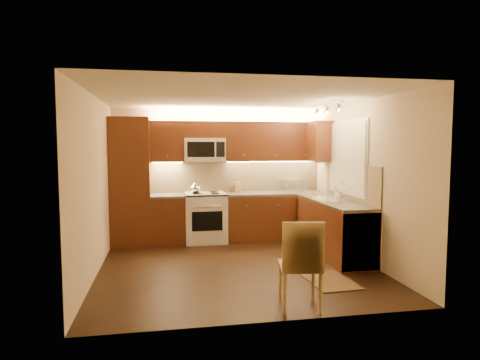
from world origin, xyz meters
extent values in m
cube|color=black|center=(0.00, 0.00, 0.00)|extent=(4.00, 4.00, 0.01)
cube|color=beige|center=(0.00, 0.00, 2.50)|extent=(4.00, 4.00, 0.01)
cube|color=#CBB695|center=(0.00, 2.00, 1.25)|extent=(4.00, 0.01, 2.50)
cube|color=#CBB695|center=(0.00, -2.00, 1.25)|extent=(4.00, 0.01, 2.50)
cube|color=#CBB695|center=(-2.00, 0.00, 1.25)|extent=(0.01, 4.00, 2.50)
cube|color=#CBB695|center=(2.00, 0.00, 1.25)|extent=(0.01, 4.00, 2.50)
cube|color=#4F2911|center=(-1.65, 1.70, 1.15)|extent=(0.70, 0.60, 2.30)
cube|color=#4F2911|center=(-0.99, 1.70, 0.43)|extent=(0.62, 0.60, 0.86)
cube|color=#363431|center=(-0.99, 1.70, 0.88)|extent=(0.62, 0.60, 0.04)
cube|color=#4F2911|center=(1.04, 1.70, 0.43)|extent=(1.92, 0.60, 0.86)
cube|color=#363431|center=(1.04, 1.70, 0.88)|extent=(1.92, 0.60, 0.04)
cube|color=#4F2911|center=(1.70, 0.40, 0.43)|extent=(0.60, 2.00, 0.86)
cube|color=#363431|center=(1.70, 0.40, 0.88)|extent=(0.60, 2.00, 0.04)
cube|color=silver|center=(1.70, -0.30, 0.43)|extent=(0.58, 0.60, 0.84)
cube|color=tan|center=(0.35, 1.99, 1.20)|extent=(3.30, 0.02, 0.60)
cube|color=tan|center=(1.99, 0.40, 1.20)|extent=(0.02, 2.00, 0.60)
cube|color=#4F2911|center=(-0.99, 1.82, 1.88)|extent=(0.62, 0.35, 0.75)
cube|color=#4F2911|center=(1.04, 1.82, 1.88)|extent=(1.92, 0.35, 0.75)
cube|color=#4F2911|center=(-0.30, 1.82, 2.09)|extent=(0.76, 0.35, 0.31)
cube|color=#4F2911|center=(1.82, 1.40, 1.88)|extent=(0.35, 0.50, 0.75)
cube|color=silver|center=(1.99, 0.55, 1.60)|extent=(0.03, 1.44, 1.24)
cube|color=silver|center=(1.97, 0.55, 1.60)|extent=(0.02, 1.36, 1.16)
cube|color=silver|center=(1.55, 0.40, 2.46)|extent=(0.04, 1.20, 0.03)
cube|color=silver|center=(1.48, 1.84, 1.02)|extent=(0.46, 0.38, 0.24)
cube|color=tan|center=(0.36, 1.86, 1.00)|extent=(0.11, 0.16, 0.20)
cylinder|color=silver|center=(0.43, 1.94, 0.95)|extent=(0.05, 0.05, 0.10)
cylinder|color=olive|center=(0.14, 1.81, 0.94)|extent=(0.05, 0.05, 0.09)
cylinder|color=silver|center=(0.42, 1.82, 0.95)|extent=(0.05, 0.05, 0.09)
cylinder|color=olive|center=(0.14, 1.93, 0.94)|extent=(0.05, 0.05, 0.08)
imported|color=silver|center=(1.92, 0.75, 0.99)|extent=(0.09, 0.09, 0.17)
cube|color=black|center=(1.10, -0.90, 0.01)|extent=(0.61, 0.87, 0.01)
camera|label=1|loc=(-1.06, -6.03, 1.82)|focal=31.29mm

